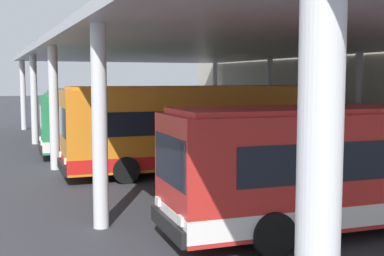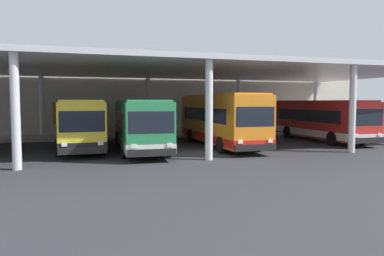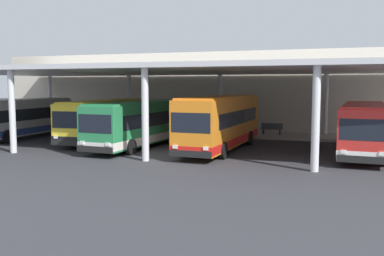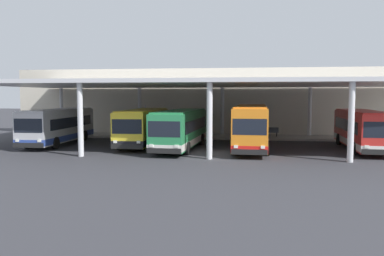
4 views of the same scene
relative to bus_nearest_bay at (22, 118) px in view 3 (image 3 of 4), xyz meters
name	(u,v)px [view 3 (image 3 of 4)]	position (x,y,z in m)	size (l,w,h in m)	color
ground_plane	(163,154)	(14.21, -4.14, -1.66)	(200.00, 200.00, 0.00)	#333338
platform_kerb	(214,133)	(14.21, 7.61, -1.57)	(42.00, 4.50, 0.18)	#A39E93
station_building_facade	(224,92)	(14.21, 10.86, 2.05)	(48.00, 1.60, 7.42)	beige
canopy_shelter	(191,72)	(14.21, 1.36, 3.63)	(40.00, 17.00, 5.55)	silver
bus_nearest_bay	(22,118)	(0.00, 0.00, 0.00)	(2.86, 10.57, 3.17)	#B7B7BC
bus_second_bay	(107,120)	(7.78, 0.23, 0.00)	(2.84, 10.57, 3.17)	yellow
bus_middle_bay	(139,123)	(11.43, -1.70, 0.00)	(3.21, 10.67, 3.17)	#28844C
bus_far_bay	(221,122)	(17.13, -1.08, 0.19)	(3.01, 11.42, 3.57)	orange
bus_departing	(363,128)	(25.98, -0.35, 0.00)	(3.09, 10.64, 3.17)	red
bench_waiting	(272,128)	(19.22, 7.68, -0.99)	(1.80, 0.45, 0.92)	#4C515B
banner_sign	(129,111)	(6.29, 6.80, 0.32)	(0.70, 0.12, 3.20)	#B2B2B7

